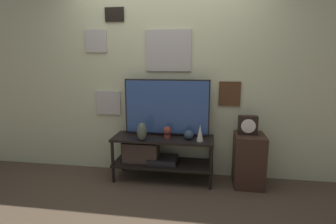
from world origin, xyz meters
TOP-DOWN VIEW (x-y plane):
  - ground_plane at (0.00, 0.00)m, footprint 12.00×12.00m
  - wall_back at (-0.00, 0.53)m, footprint 6.40×0.08m
  - media_console at (-0.11, 0.26)m, footprint 1.28×0.44m
  - television at (0.03, 0.36)m, footprint 1.09×0.05m
  - vase_slim_bronze at (0.47, 0.17)m, footprint 0.08×0.08m
  - vase_round_glass at (0.33, 0.22)m, footprint 0.12×0.12m
  - vase_urn_stoneware at (-0.23, 0.10)m, footprint 0.12×0.14m
  - decorative_bust at (0.06, 0.23)m, footprint 0.10×0.10m
  - side_table at (1.07, 0.27)m, footprint 0.36×0.41m
  - mantel_clock at (1.04, 0.30)m, footprint 0.23×0.11m

SIDE VIEW (x-z plane):
  - ground_plane at x=0.00m, z-range 0.00..0.00m
  - side_table at x=1.07m, z-range 0.00..0.64m
  - media_console at x=-0.11m, z-range 0.07..0.64m
  - vase_round_glass at x=0.33m, z-range 0.57..0.69m
  - decorative_bust at x=0.06m, z-range 0.58..0.73m
  - vase_slim_bronze at x=0.47m, z-range 0.57..0.78m
  - vase_urn_stoneware at x=-0.23m, z-range 0.57..0.79m
  - mantel_clock at x=1.04m, z-range 0.64..0.87m
  - television at x=0.03m, z-range 0.58..1.31m
  - wall_back at x=0.00m, z-range 0.01..2.71m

